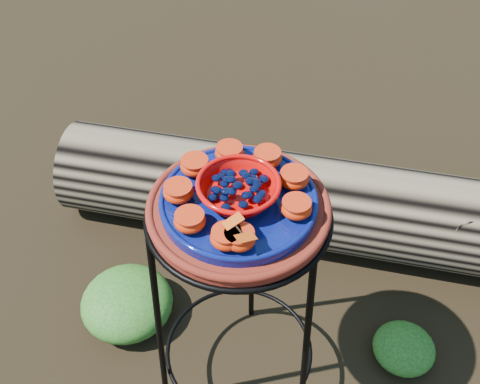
% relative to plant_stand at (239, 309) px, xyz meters
% --- Properties ---
extents(ground, '(60.00, 60.00, 0.00)m').
position_rel_plant_stand_xyz_m(ground, '(0.00, 0.00, -0.35)').
color(ground, black).
extents(plant_stand, '(0.44, 0.44, 0.70)m').
position_rel_plant_stand_xyz_m(plant_stand, '(0.00, 0.00, 0.00)').
color(plant_stand, black).
rests_on(plant_stand, ground).
extents(terracotta_saucer, '(0.38, 0.38, 0.03)m').
position_rel_plant_stand_xyz_m(terracotta_saucer, '(0.00, 0.00, 0.37)').
color(terracotta_saucer, '#611C0C').
rests_on(terracotta_saucer, plant_stand).
extents(cobalt_plate, '(0.33, 0.33, 0.02)m').
position_rel_plant_stand_xyz_m(cobalt_plate, '(0.00, 0.00, 0.39)').
color(cobalt_plate, '#040649').
rests_on(cobalt_plate, terracotta_saucer).
extents(red_bowl, '(0.16, 0.16, 0.05)m').
position_rel_plant_stand_xyz_m(red_bowl, '(0.00, 0.00, 0.43)').
color(red_bowl, '#C80806').
rests_on(red_bowl, cobalt_plate).
extents(glass_gems, '(0.13, 0.13, 0.02)m').
position_rel_plant_stand_xyz_m(glass_gems, '(0.00, 0.00, 0.46)').
color(glass_gems, black).
rests_on(glass_gems, red_bowl).
extents(orange_half_0, '(0.06, 0.06, 0.04)m').
position_rel_plant_stand_xyz_m(orange_half_0, '(0.02, -0.12, 0.42)').
color(orange_half_0, '#C83B0B').
rests_on(orange_half_0, cobalt_plate).
extents(orange_half_1, '(0.06, 0.06, 0.04)m').
position_rel_plant_stand_xyz_m(orange_half_1, '(0.12, -0.02, 0.42)').
color(orange_half_1, '#C83B0B').
rests_on(orange_half_1, cobalt_plate).
extents(orange_half_2, '(0.06, 0.06, 0.04)m').
position_rel_plant_stand_xyz_m(orange_half_2, '(0.11, 0.06, 0.42)').
color(orange_half_2, '#C83B0B').
rests_on(orange_half_2, cobalt_plate).
extents(orange_half_3, '(0.06, 0.06, 0.04)m').
position_rel_plant_stand_xyz_m(orange_half_3, '(0.04, 0.12, 0.42)').
color(orange_half_3, '#C83B0B').
rests_on(orange_half_3, cobalt_plate).
extents(orange_half_4, '(0.06, 0.06, 0.04)m').
position_rel_plant_stand_xyz_m(orange_half_4, '(-0.04, 0.12, 0.42)').
color(orange_half_4, '#C83B0B').
rests_on(orange_half_4, cobalt_plate).
extents(orange_half_5, '(0.06, 0.06, 0.04)m').
position_rel_plant_stand_xyz_m(orange_half_5, '(-0.11, 0.06, 0.42)').
color(orange_half_5, '#C83B0B').
rests_on(orange_half_5, cobalt_plate).
extents(orange_half_6, '(0.06, 0.06, 0.04)m').
position_rel_plant_stand_xyz_m(orange_half_6, '(-0.12, -0.02, 0.42)').
color(orange_half_6, '#C83B0B').
rests_on(orange_half_6, cobalt_plate).
extents(orange_half_7, '(0.06, 0.06, 0.04)m').
position_rel_plant_stand_xyz_m(orange_half_7, '(-0.08, -0.09, 0.42)').
color(orange_half_7, '#C83B0B').
rests_on(orange_half_7, cobalt_plate).
extents(orange_half_8, '(0.06, 0.06, 0.04)m').
position_rel_plant_stand_xyz_m(orange_half_8, '(-0.00, -0.12, 0.42)').
color(orange_half_8, '#C83B0B').
rests_on(orange_half_8, cobalt_plate).
extents(butterfly, '(0.10, 0.10, 0.01)m').
position_rel_plant_stand_xyz_m(butterfly, '(0.02, -0.12, 0.45)').
color(butterfly, '#C6450D').
rests_on(butterfly, orange_half_0).
extents(driftwood_log, '(1.72, 0.52, 0.32)m').
position_rel_plant_stand_xyz_m(driftwood_log, '(0.13, 0.60, -0.19)').
color(driftwood_log, black).
rests_on(driftwood_log, ground).
extents(foliage_left, '(0.29, 0.29, 0.14)m').
position_rel_plant_stand_xyz_m(foliage_left, '(-0.38, 0.15, -0.28)').
color(foliage_left, '#184110').
rests_on(foliage_left, ground).
extents(foliage_right, '(0.19, 0.19, 0.09)m').
position_rel_plant_stand_xyz_m(foliage_right, '(0.47, 0.15, -0.30)').
color(foliage_right, '#184110').
rests_on(foliage_right, ground).
extents(foliage_back, '(0.33, 0.33, 0.16)m').
position_rel_plant_stand_xyz_m(foliage_back, '(-0.09, 0.65, -0.27)').
color(foliage_back, '#184110').
rests_on(foliage_back, ground).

